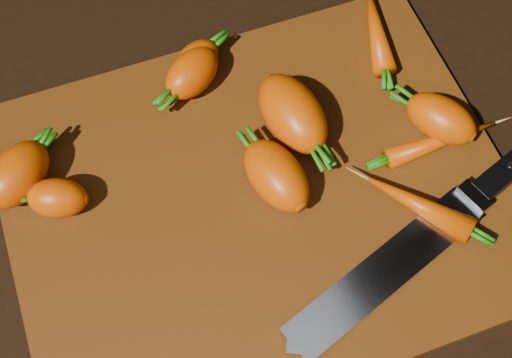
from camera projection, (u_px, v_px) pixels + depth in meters
name	position (u px, v px, depth m)	size (l,w,h in m)	color
ground	(259.00, 203.00, 0.73)	(2.00, 2.00, 0.01)	black
cutting_board	(259.00, 198.00, 0.72)	(0.50, 0.40, 0.01)	#5C2D08
carrot_0	(18.00, 174.00, 0.70)	(0.08, 0.05, 0.05)	#D24500
carrot_1	(57.00, 198.00, 0.69)	(0.06, 0.04, 0.04)	#D24500
carrot_2	(293.00, 113.00, 0.73)	(0.10, 0.06, 0.06)	#D24500
carrot_3	(276.00, 176.00, 0.70)	(0.09, 0.05, 0.05)	#D24500
carrot_4	(192.00, 73.00, 0.76)	(0.07, 0.04, 0.04)	#D24500
carrot_5	(197.00, 59.00, 0.77)	(0.05, 0.04, 0.04)	#D24500
carrot_6	(441.00, 119.00, 0.73)	(0.08, 0.05, 0.05)	#D24500
carrot_7	(375.00, 26.00, 0.80)	(0.13, 0.03, 0.03)	#D24500
carrot_8	(442.00, 141.00, 0.73)	(0.12, 0.02, 0.02)	#D24500
carrot_9	(418.00, 205.00, 0.70)	(0.11, 0.03, 0.03)	#D24500
knife	(403.00, 257.00, 0.68)	(0.36, 0.15, 0.02)	gray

